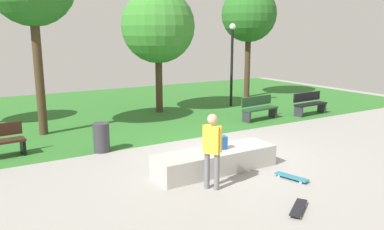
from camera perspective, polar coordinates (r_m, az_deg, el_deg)
The scene contains 13 objects.
ground_plane at distance 10.78m, azimuth 4.10°, elevation -5.81°, with size 28.00×28.00×0.00m, color gray.
grass_lawn at distance 17.63m, azimuth -10.71°, elevation 1.05°, with size 26.60×12.23×0.01m, color #2D6B28.
concrete_ledge at distance 9.42m, azimuth 3.49°, elevation -6.80°, with size 3.13×0.93×0.52m, color #A8A59E.
backpack_on_ledge at distance 9.40m, azimuth 4.34°, elevation -4.14°, with size 0.28×0.20×0.32m, color #1E4C8C.
skater_performing_trick at distance 8.12m, azimuth 3.03°, elevation -4.65°, with size 0.36×0.37×1.66m.
skateboard_by_ledge at distance 9.20m, azimuth 14.65°, elevation -8.94°, with size 0.40×0.82×0.08m.
skateboard_spare at distance 7.72m, azimuth 15.64°, elevation -13.21°, with size 0.78×0.61×0.08m.
park_bench_center_lawn at distance 16.59m, azimuth 17.16°, elevation 1.71°, with size 1.62×0.56×0.91m.
park_bench_by_oak at distance 15.09m, azimuth 9.98°, elevation 1.09°, with size 1.64×0.63×0.91m.
tree_slender_maple at distance 16.20m, azimuth -5.11°, elevation 13.05°, with size 3.05×3.05×5.14m.
tree_leaning_ash at distance 20.38m, azimuth 8.51°, elevation 14.61°, with size 2.82×2.82×5.70m.
lamp_post at distance 17.62m, azimuth 6.00°, elevation 8.78°, with size 0.28×0.28×3.76m.
trash_bin at distance 11.15m, azimuth -13.40°, elevation -3.29°, with size 0.46×0.46×0.83m, color #333338.
Camera 1 is at (-5.91, -8.39, 3.30)m, focal length 35.65 mm.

